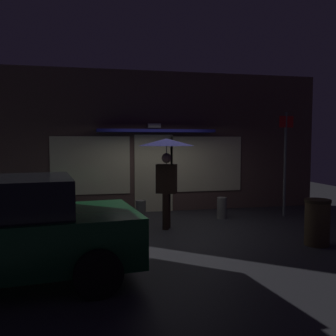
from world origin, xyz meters
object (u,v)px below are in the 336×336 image
sidewalk_bollard_2 (222,208)px  trash_bin (317,222)px  sidewalk_bollard (141,210)px  person_with_umbrella (166,156)px  street_sign_post (285,158)px

sidewalk_bollard_2 → trash_bin: trash_bin is taller
sidewalk_bollard → trash_bin: bearing=-45.1°
sidewalk_bollard_2 → person_with_umbrella: bearing=-154.3°
street_sign_post → trash_bin: (-0.81, -2.66, -1.11)m
sidewalk_bollard → trash_bin: size_ratio=0.56×
sidewalk_bollard → trash_bin: 4.28m
street_sign_post → sidewalk_bollard_2: (-1.73, 0.09, -1.28)m
street_sign_post → sidewalk_bollard: (-3.83, 0.36, -1.31)m
person_with_umbrella → trash_bin: (2.57, -1.97, -1.23)m
person_with_umbrella → trash_bin: size_ratio=2.32×
person_with_umbrella → sidewalk_bollard: size_ratio=4.13×
sidewalk_bollard_2 → street_sign_post: bearing=-3.1°
sidewalk_bollard → trash_bin: (3.02, -3.03, 0.20)m
sidewalk_bollard → sidewalk_bollard_2: 2.11m
person_with_umbrella → street_sign_post: size_ratio=0.75×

